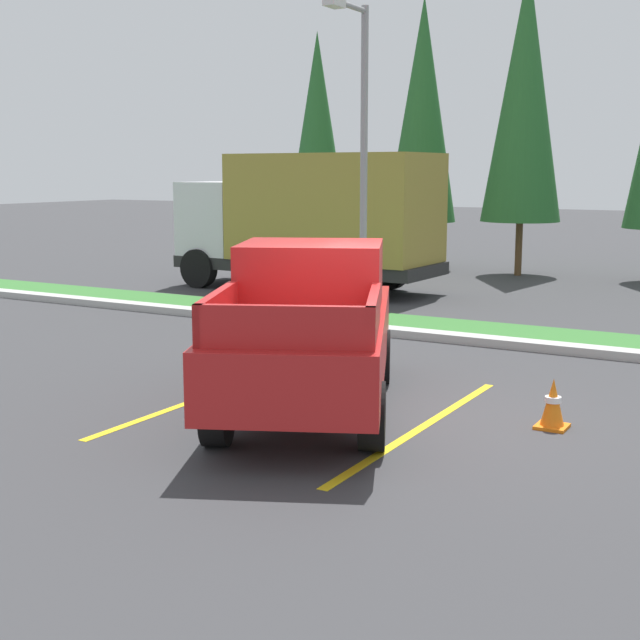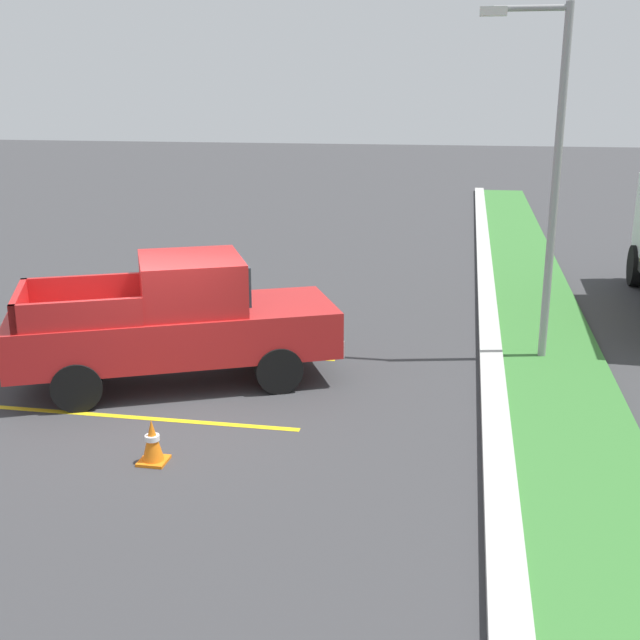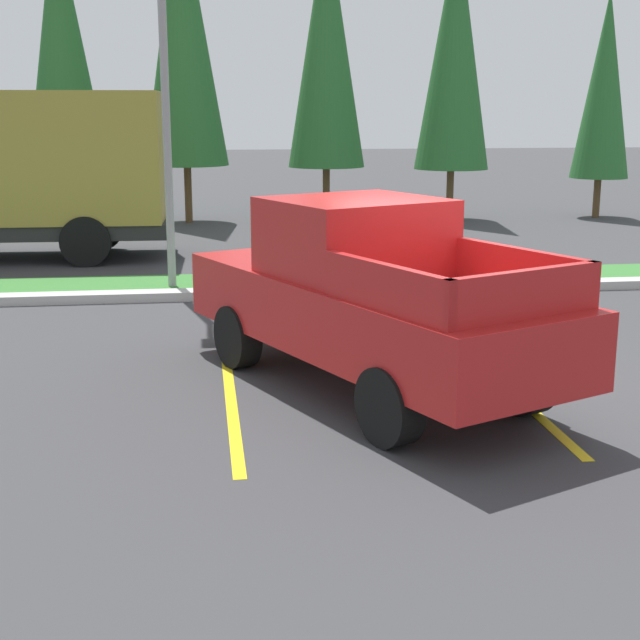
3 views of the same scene
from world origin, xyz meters
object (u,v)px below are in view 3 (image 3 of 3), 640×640
cypress_tree_far_right (604,85)px  cargo_truck_distant (7,169)px  street_light (164,77)px  cypress_tree_rightmost (455,48)px  traffic_cone (588,339)px  cypress_tree_right_inner (326,42)px  pickup_truck_main (367,297)px  cypress_tree_left_inner (62,41)px  cypress_tree_center (183,29)px

cypress_tree_far_right → cargo_truck_distant: bearing=-160.3°
street_light → cypress_tree_far_right: (11.82, 9.34, 0.13)m
cypress_tree_rightmost → traffic_cone: size_ratio=13.14×
cypress_tree_right_inner → traffic_cone: size_ratio=13.59×
pickup_truck_main → cypress_tree_far_right: size_ratio=0.88×
cypress_tree_left_inner → cypress_tree_rightmost: cypress_tree_left_inner is taller
cypress_tree_right_inner → cypress_tree_rightmost: bearing=-9.9°
cypress_tree_center → cypress_tree_left_inner: bearing=177.4°
cypress_tree_right_inner → cypress_tree_far_right: cypress_tree_right_inner is taller
cypress_tree_left_inner → cypress_tree_far_right: cypress_tree_left_inner is taller
cypress_tree_left_inner → cypress_tree_rightmost: bearing=-2.7°
pickup_truck_main → cypress_tree_far_right: bearing=58.0°
cypress_tree_center → cypress_tree_right_inner: size_ratio=1.06×
pickup_truck_main → cypress_tree_far_right: 18.11m
cypress_tree_left_inner → street_light: bearing=-73.3°
cypress_tree_center → cypress_tree_rightmost: cypress_tree_center is taller
cargo_truck_distant → cypress_tree_center: (3.57, 5.72, 3.25)m
cypress_tree_center → cypress_tree_rightmost: 7.28m
cypress_tree_center → traffic_cone: cypress_tree_center is taller
cargo_truck_distant → cypress_tree_rightmost: size_ratio=0.87×
cypress_tree_center → cypress_tree_rightmost: size_ratio=1.10×
cypress_tree_left_inner → cypress_tree_center: bearing=-2.6°
street_light → cargo_truck_distant: bearing=130.7°
cypress_tree_left_inner → cargo_truck_distant: bearing=-94.3°
cargo_truck_distant → cypress_tree_center: 7.49m
cargo_truck_distant → cypress_tree_far_right: size_ratio=1.10×
cypress_tree_far_right → traffic_cone: bearing=-114.4°
cypress_tree_center → traffic_cone: 16.34m
cargo_truck_distant → street_light: bearing=-49.3°
street_light → cypress_tree_right_inner: (4.05, 9.89, 1.25)m
cypress_tree_left_inner → traffic_cone: size_ratio=13.46×
cypress_tree_right_inner → cypress_tree_center: bearing=-176.2°
cypress_tree_left_inner → cypress_tree_center: cypress_tree_center is taller
pickup_truck_main → cypress_tree_center: 16.14m
cargo_truck_distant → cypress_tree_center: cypress_tree_center is taller
cypress_tree_right_inner → traffic_cone: bearing=-85.5°
cypress_tree_left_inner → cypress_tree_rightmost: size_ratio=1.02×
cypress_tree_rightmost → cypress_tree_right_inner: bearing=170.1°
street_light → traffic_cone: street_light is taller
cypress_tree_left_inner → cypress_tree_far_right: (14.75, -0.43, -1.08)m
cypress_tree_center → traffic_cone: (5.02, -14.79, -4.81)m
street_light → cypress_tree_left_inner: (-2.93, 9.77, 1.20)m
cypress_tree_left_inner → traffic_cone: cypress_tree_left_inner is taller
pickup_truck_main → cypress_tree_right_inner: bearing=83.7°
pickup_truck_main → cypress_tree_far_right: cypress_tree_far_right is taller
pickup_truck_main → traffic_cone: 3.08m
street_light → cypress_tree_rightmost: 11.96m
cypress_tree_left_inner → cypress_tree_center: size_ratio=0.93×
street_light → cypress_tree_far_right: size_ratio=0.97×
street_light → cypress_tree_rightmost: bearing=51.2°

